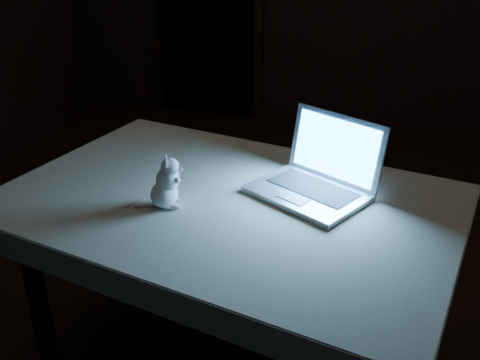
% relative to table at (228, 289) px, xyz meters
% --- Properties ---
extents(floor, '(5.00, 5.00, 0.00)m').
position_rel_table_xyz_m(floor, '(0.08, 0.60, -0.39)').
color(floor, black).
rests_on(floor, ground).
extents(table, '(1.65, 1.27, 0.78)m').
position_rel_table_xyz_m(table, '(0.00, 0.00, 0.00)').
color(table, black).
rests_on(table, floor).
extents(tablecloth, '(1.86, 1.62, 0.10)m').
position_rel_table_xyz_m(tablecloth, '(-0.01, -0.03, 0.35)').
color(tablecloth, beige).
rests_on(tablecloth, table).
extents(laptop, '(0.50, 0.49, 0.26)m').
position_rel_table_xyz_m(laptop, '(0.27, 0.08, 0.53)').
color(laptop, silver).
rests_on(laptop, tablecloth).
extents(plush_mouse, '(0.19, 0.19, 0.19)m').
position_rel_table_xyz_m(plush_mouse, '(-0.19, -0.11, 0.49)').
color(plush_mouse, white).
rests_on(plush_mouse, tablecloth).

